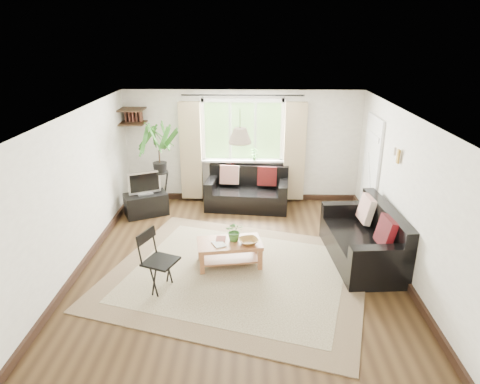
{
  "coord_description": "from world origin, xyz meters",
  "views": [
    {
      "loc": [
        0.16,
        -6.15,
        3.53
      ],
      "look_at": [
        0.0,
        0.4,
        1.05
      ],
      "focal_mm": 32.0,
      "sensor_mm": 36.0,
      "label": 1
    }
  ],
  "objects_px": {
    "sofa_back": "(247,190)",
    "palm_stand": "(160,168)",
    "tv_stand": "(146,204)",
    "sofa_right": "(362,236)",
    "folding_chair": "(161,262)",
    "coffee_table": "(229,253)"
  },
  "relations": [
    {
      "from": "sofa_right",
      "to": "folding_chair",
      "type": "bearing_deg",
      "value": -77.62
    },
    {
      "from": "sofa_back",
      "to": "sofa_right",
      "type": "xyz_separation_m",
      "value": [
        1.87,
        -2.2,
        0.04
      ]
    },
    {
      "from": "palm_stand",
      "to": "folding_chair",
      "type": "xyz_separation_m",
      "value": [
        0.56,
        -2.93,
        -0.47
      ]
    },
    {
      "from": "sofa_right",
      "to": "coffee_table",
      "type": "bearing_deg",
      "value": -89.09
    },
    {
      "from": "coffee_table",
      "to": "folding_chair",
      "type": "distance_m",
      "value": 1.22
    },
    {
      "from": "palm_stand",
      "to": "tv_stand",
      "type": "bearing_deg",
      "value": -141.58
    },
    {
      "from": "tv_stand",
      "to": "palm_stand",
      "type": "xyz_separation_m",
      "value": [
        0.29,
        0.23,
        0.69
      ]
    },
    {
      "from": "sofa_back",
      "to": "palm_stand",
      "type": "xyz_separation_m",
      "value": [
        -1.76,
        -0.2,
        0.52
      ]
    },
    {
      "from": "sofa_back",
      "to": "tv_stand",
      "type": "bearing_deg",
      "value": -162.23
    },
    {
      "from": "sofa_back",
      "to": "sofa_right",
      "type": "bearing_deg",
      "value": -43.65
    },
    {
      "from": "sofa_right",
      "to": "sofa_back",
      "type": "bearing_deg",
      "value": -144.19
    },
    {
      "from": "sofa_right",
      "to": "palm_stand",
      "type": "distance_m",
      "value": 4.17
    },
    {
      "from": "palm_stand",
      "to": "sofa_right",
      "type": "bearing_deg",
      "value": -28.77
    },
    {
      "from": "tv_stand",
      "to": "folding_chair",
      "type": "xyz_separation_m",
      "value": [
        0.85,
        -2.71,
        0.23
      ]
    },
    {
      "from": "sofa_back",
      "to": "palm_stand",
      "type": "height_order",
      "value": "palm_stand"
    },
    {
      "from": "tv_stand",
      "to": "sofa_right",
      "type": "bearing_deg",
      "value": -50.35
    },
    {
      "from": "palm_stand",
      "to": "folding_chair",
      "type": "height_order",
      "value": "palm_stand"
    },
    {
      "from": "sofa_back",
      "to": "folding_chair",
      "type": "bearing_deg",
      "value": -105.02
    },
    {
      "from": "coffee_table",
      "to": "folding_chair",
      "type": "bearing_deg",
      "value": -142.06
    },
    {
      "from": "coffee_table",
      "to": "palm_stand",
      "type": "xyz_separation_m",
      "value": [
        -1.5,
        2.2,
        0.71
      ]
    },
    {
      "from": "sofa_right",
      "to": "palm_stand",
      "type": "bearing_deg",
      "value": -123.38
    },
    {
      "from": "coffee_table",
      "to": "sofa_right",
      "type": "bearing_deg",
      "value": 5.52
    }
  ]
}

